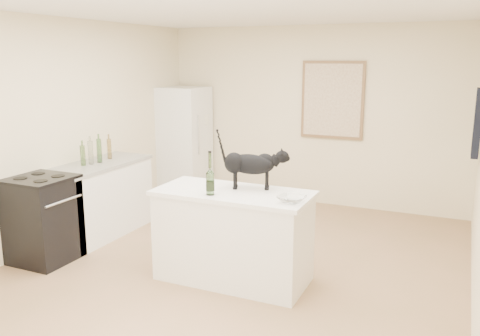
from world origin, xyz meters
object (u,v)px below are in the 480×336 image
(fridge, at_px, (184,142))
(glass_bowl, at_px, (292,199))
(stove, at_px, (43,220))
(black_cat, at_px, (250,167))
(wine_bottle, at_px, (210,176))

(fridge, height_order, glass_bowl, fridge)
(stove, xyz_separation_m, fridge, (0.00, 2.95, 0.40))
(black_cat, distance_m, wine_bottle, 0.44)
(black_cat, height_order, glass_bowl, black_cat)
(fridge, relative_size, black_cat, 2.77)
(fridge, relative_size, wine_bottle, 4.70)
(wine_bottle, relative_size, glass_bowl, 1.50)
(stove, xyz_separation_m, glass_bowl, (2.68, 0.26, 0.48))
(wine_bottle, distance_m, glass_bowl, 0.78)
(wine_bottle, bearing_deg, stove, -174.18)
(wine_bottle, height_order, glass_bowl, wine_bottle)
(stove, bearing_deg, fridge, 90.00)
(black_cat, distance_m, glass_bowl, 0.63)
(stove, bearing_deg, glass_bowl, 5.64)
(fridge, height_order, wine_bottle, fridge)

